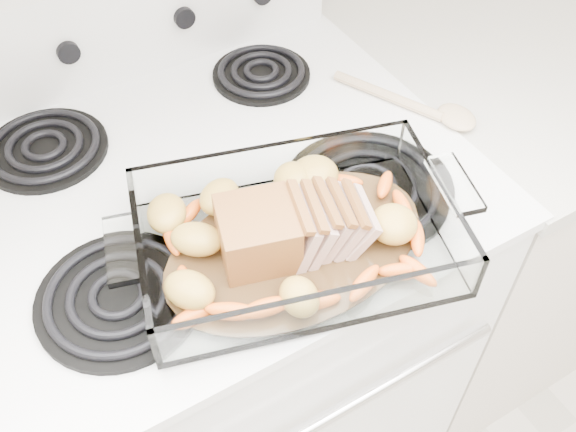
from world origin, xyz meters
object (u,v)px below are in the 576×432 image
counter_right (473,212)px  baking_dish (296,240)px  electric_range (224,329)px  pork_roast (283,233)px

counter_right → baking_dish: baking_dish is taller
electric_range → pork_roast: bearing=-84.3°
electric_range → pork_roast: electric_range is taller
electric_range → baking_dish: 0.53m
electric_range → baking_dish: size_ratio=2.80×
counter_right → electric_range: bearing=179.9°
electric_range → counter_right: bearing=-0.1°
electric_range → baking_dish: electric_range is taller
baking_dish → pork_roast: bearing=-164.2°
electric_range → counter_right: 0.67m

